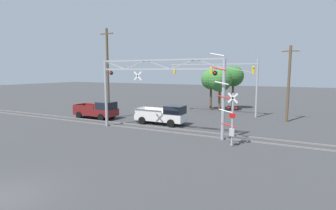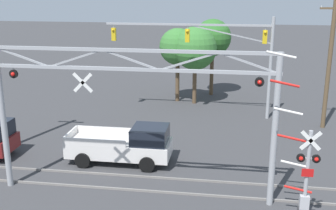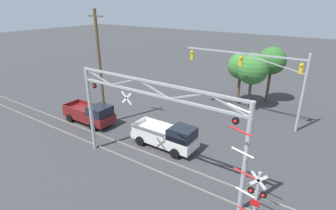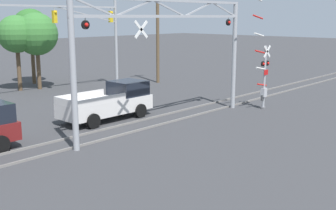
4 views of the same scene
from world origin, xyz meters
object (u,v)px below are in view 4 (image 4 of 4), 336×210
Objects in this scene: traffic_signal_span at (86,27)px; background_tree_far_right_verge at (31,27)px; background_tree_far_left_verge at (36,34)px; background_tree_beyond_span at (16,35)px; crossing_signal_mast at (263,74)px; pickup_truck_lead at (111,102)px; utility_pole_right at (158,34)px; crossing_gantry at (169,44)px.

traffic_signal_span is 1.81× the size of background_tree_far_right_verge.
background_tree_far_right_verge is at bearing 67.81° from background_tree_far_left_verge.
background_tree_far_right_verge is (2.62, 2.44, 0.46)m from background_tree_beyond_span.
crossing_signal_mast is 1.18× the size of background_tree_beyond_span.
utility_pole_right is (11.56, 7.50, 3.33)m from pickup_truck_lead.
crossing_gantry is at bearing -94.96° from background_tree_far_left_verge.
traffic_signal_span is at bearing -52.49° from background_tree_far_left_verge.
crossing_signal_mast is 0.59× the size of traffic_signal_span.
background_tree_beyond_span is at bearing -137.10° from background_tree_far_right_verge.
crossing_gantry is 15.03m from utility_pole_right.
utility_pole_right is at bearing 32.97° from pickup_truck_lead.
traffic_signal_span is 5.37m from background_tree_beyond_span.
pickup_truck_lead is (-8.22, 4.99, -1.23)m from crossing_signal_mast.
crossing_signal_mast is at bearing -68.10° from background_tree_beyond_span.
traffic_signal_span is at bearing 60.70° from pickup_truck_lead.
utility_pole_right is (10.34, 10.92, -0.06)m from crossing_gantry.
background_tree_beyond_span is at bearing 84.81° from pickup_truck_lead.
pickup_truck_lead is at bearing -147.03° from utility_pole_right.
crossing_gantry is at bearing 167.37° from crossing_signal_mast.
utility_pole_right is 10.87m from background_tree_far_right_verge.
crossing_gantry is 15.60m from background_tree_far_left_verge.
utility_pole_right is 11.60m from background_tree_beyond_span.
pickup_truck_lead is at bearing 109.67° from crossing_gantry.
traffic_signal_span is at bearing -43.55° from background_tree_beyond_span.
traffic_signal_span is (-3.21, 13.92, 2.73)m from crossing_signal_mast.
utility_pole_right is at bearing 46.57° from crossing_gantry.
crossing_gantry is at bearing -133.43° from utility_pole_right.
background_tree_far_right_verge reaches higher than pickup_truck_lead.
crossing_gantry is at bearing -89.72° from background_tree_beyond_span.
traffic_signal_span reaches higher than background_tree_beyond_span.
crossing_gantry reaches higher than background_tree_far_right_verge.
background_tree_beyond_span is at bearing 111.90° from crossing_signal_mast.
background_tree_far_right_verge is at bearing 82.15° from crossing_gantry.
pickup_truck_lead is at bearing -101.98° from background_tree_far_left_verge.
pickup_truck_lead is at bearing -95.19° from background_tree_beyond_span.
utility_pole_right reaches higher than background_tree_far_left_verge.
background_tree_beyond_span is 0.92× the size of background_tree_far_right_verge.
background_tree_far_right_verge is (-4.45, 20.04, 2.64)m from crossing_signal_mast.
crossing_signal_mast reaches higher than crossing_gantry.
crossing_signal_mast is at bearing -71.72° from background_tree_far_left_verge.
traffic_signal_span is 10.99m from pickup_truck_lead.
utility_pole_right reaches higher than background_tree_far_right_verge.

